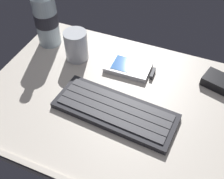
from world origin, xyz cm
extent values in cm
cube|color=beige|center=(0.00, 0.00, -1.00)|extent=(64.00, 48.00, 2.00)
cube|color=beige|center=(0.00, -23.40, 0.40)|extent=(64.00, 1.20, 0.80)
cube|color=#232328|center=(2.47, -4.12, 0.70)|extent=(29.74, 13.14, 1.40)
cube|color=#3D3D42|center=(2.71, -0.82, 1.55)|extent=(26.75, 3.99, 0.30)
cube|color=#3D3D42|center=(2.55, -3.02, 1.55)|extent=(26.75, 3.99, 0.30)
cube|color=#3D3D42|center=(2.38, -5.21, 1.55)|extent=(26.75, 3.99, 0.30)
cube|color=#3D3D42|center=(2.22, -7.41, 1.55)|extent=(26.75, 3.99, 0.30)
cube|color=silver|center=(0.50, 11.50, 0.70)|extent=(12.19, 7.91, 1.40)
cube|color=#4C8CEA|center=(0.50, 11.50, 1.45)|extent=(8.55, 6.14, 0.10)
cube|color=#333338|center=(6.90, 11.67, 0.70)|extent=(0.90, 3.82, 1.12)
cylinder|color=silver|center=(-15.12, 10.53, 4.25)|extent=(6.40, 6.40, 8.50)
cylinder|color=orange|center=(-15.12, 10.53, 3.26)|extent=(5.50, 5.50, 6.12)
cylinder|color=silver|center=(-25.99, 13.75, 7.50)|extent=(6.60, 6.60, 15.00)
cylinder|color=#2D2D38|center=(-25.99, 13.75, 8.25)|extent=(6.73, 6.73, 3.80)
cube|color=black|center=(23.25, 14.72, 1.20)|extent=(8.26, 7.30, 2.40)
camera|label=1|loc=(17.63, -42.27, 51.55)|focal=44.47mm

